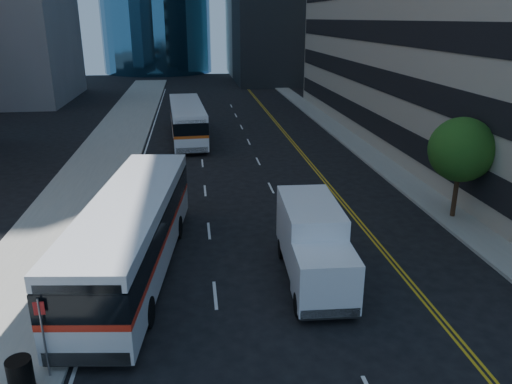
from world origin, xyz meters
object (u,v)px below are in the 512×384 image
Objects in this scene: street_tree at (461,150)px; bus_rear at (187,120)px; trash_can at (21,376)px; bus_front at (133,232)px; box_truck at (313,244)px.

street_tree reaches higher than bus_rear.
street_tree is 23.80m from bus_rear.
bus_front is at bearing 70.93° from trash_can.
bus_rear is 11.74× the size of trash_can.
bus_rear is at bearing 91.77° from bus_front.
bus_front is at bearing -166.43° from street_tree.
box_truck reaches higher than trash_can.
bus_rear is (2.08, 23.25, -0.11)m from bus_front.
street_tree is at bearing 34.18° from box_truck.
box_truck is 10.72m from trash_can.
street_tree reaches higher than box_truck.
street_tree is at bearing 30.49° from trash_can.
street_tree is 16.16m from bus_front.
street_tree is at bearing -58.41° from bus_rear.
bus_front is 1.08× the size of bus_rear.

